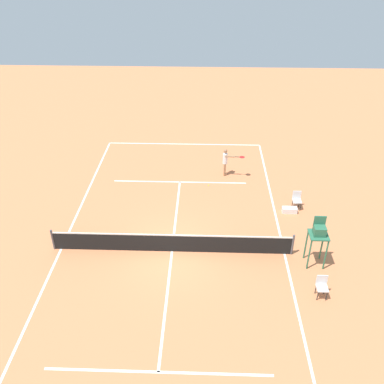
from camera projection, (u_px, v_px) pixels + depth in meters
The scene contains 9 objects.
ground_plane at pixel (172, 251), 19.22m from camera, with size 60.00×60.00×0.00m, color #D37A4C.
court_lines at pixel (172, 251), 19.22m from camera, with size 10.35×22.56×0.01m.
tennis_net at pixel (172, 243), 18.96m from camera, with size 10.95×0.10×1.07m.
player_serving at pixel (226, 160), 24.61m from camera, with size 1.26×0.63×1.69m.
tennis_ball at pixel (209, 185), 24.06m from camera, with size 0.07×0.07×0.07m, color #CCE033.
umpire_chair at pixel (319, 234), 17.70m from camera, with size 0.80×0.80×2.41m.
courtside_chair_near at pixel (322, 286), 16.64m from camera, with size 0.44×0.46×0.95m.
courtside_chair_mid at pixel (297, 199), 21.92m from camera, with size 0.44×0.46×0.95m.
equipment_bag at pixel (290, 210), 21.76m from camera, with size 0.76×0.32×0.30m, color white.
Camera 1 is at (-1.42, 14.76, 12.57)m, focal length 39.31 mm.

